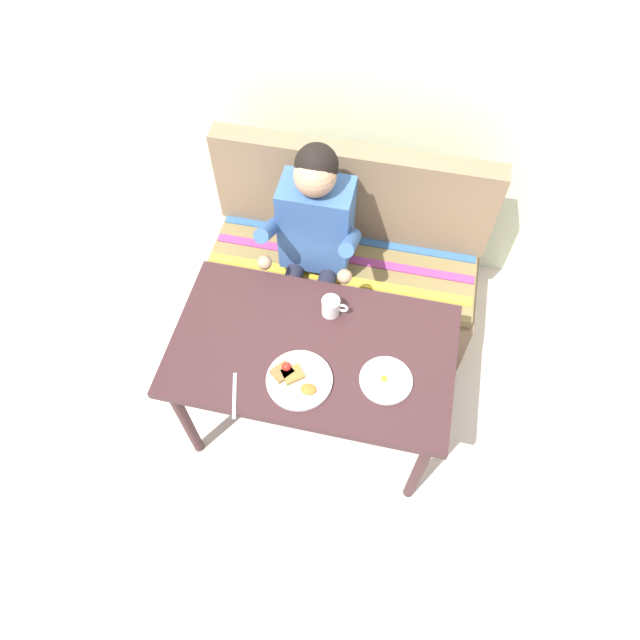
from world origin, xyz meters
The scene contains 9 objects.
ground_plane centered at (0.00, 0.00, 0.00)m, with size 8.00×8.00×0.00m, color beige.
back_wall centered at (0.00, 1.27, 1.30)m, with size 4.40×0.10×2.60m, color beige.
table centered at (0.00, 0.00, 0.65)m, with size 1.20×0.70×0.73m.
couch centered at (0.00, 0.76, 0.33)m, with size 1.44×0.56×1.00m.
person centered at (-0.13, 0.59, 0.74)m, with size 0.45×0.61×1.21m.
plate_breakfast centered at (-0.03, -0.16, 0.74)m, with size 0.27×0.27×0.05m.
plate_eggs centered at (0.32, -0.09, 0.74)m, with size 0.22×0.22×0.04m.
coffee_mug centered at (0.04, 0.19, 0.78)m, with size 0.12×0.08×0.09m.
knife centered at (-0.26, -0.28, 0.73)m, with size 0.01×0.20×0.01m, color silver.
Camera 1 is at (0.28, -1.13, 2.75)m, focal length 31.05 mm.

